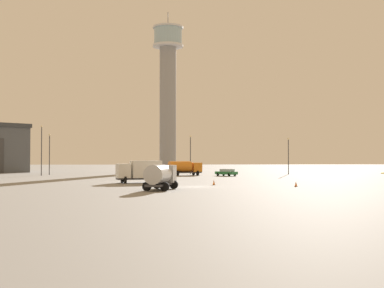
% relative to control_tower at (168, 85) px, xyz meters
% --- Properties ---
extents(ground_plane, '(400.00, 400.00, 0.00)m').
position_rel_control_tower_xyz_m(ground_plane, '(2.71, -73.57, -23.43)').
color(ground_plane, gray).
extents(control_tower, '(8.28, 8.28, 43.44)m').
position_rel_control_tower_xyz_m(control_tower, '(0.00, 0.00, 0.00)').
color(control_tower, gray).
rests_on(control_tower, ground_plane).
extents(truck_box_white, '(6.75, 4.32, 3.21)m').
position_rel_control_tower_xyz_m(truck_box_white, '(-4.45, -63.56, -21.65)').
color(truck_box_white, '#38383D').
rests_on(truck_box_white, ground_plane).
extents(truck_fuel_tanker_silver, '(4.03, 6.70, 2.86)m').
position_rel_control_tower_xyz_m(truck_fuel_tanker_silver, '(-1.38, -79.60, -21.79)').
color(truck_fuel_tanker_silver, '#38383D').
rests_on(truck_fuel_tanker_silver, ground_plane).
extents(truck_fuel_tanker_orange, '(7.11, 4.53, 2.90)m').
position_rel_control_tower_xyz_m(truck_fuel_tanker_orange, '(3.16, -34.21, -21.79)').
color(truck_fuel_tanker_orange, '#38383D').
rests_on(truck_fuel_tanker_orange, ground_plane).
extents(car_green, '(4.34, 4.64, 1.37)m').
position_rel_control_tower_xyz_m(car_green, '(11.37, -37.35, -22.69)').
color(car_green, '#287A42').
rests_on(car_green, ground_plane).
extents(light_post_west, '(0.44, 0.44, 8.57)m').
position_rel_control_tower_xyz_m(light_post_west, '(4.80, -25.80, -18.32)').
color(light_post_west, '#38383D').
rests_on(light_post_west, ground_plane).
extents(light_post_east, '(0.44, 0.44, 7.96)m').
position_rel_control_tower_xyz_m(light_post_east, '(26.07, -28.29, -18.64)').
color(light_post_east, '#38383D').
rests_on(light_post_east, ground_plane).
extents(light_post_north, '(0.44, 0.44, 8.68)m').
position_rel_control_tower_xyz_m(light_post_north, '(-25.31, -28.28, -18.26)').
color(light_post_north, '#38383D').
rests_on(light_post_north, ground_plane).
extents(light_post_centre, '(0.44, 0.44, 10.22)m').
position_rel_control_tower_xyz_m(light_post_centre, '(-25.86, -32.88, -17.46)').
color(light_post_centre, '#38383D').
rests_on(light_post_centre, ground_plane).
extents(traffic_cone_near_left, '(0.36, 0.36, 0.67)m').
position_rel_control_tower_xyz_m(traffic_cone_near_left, '(15.56, -73.89, -23.10)').
color(traffic_cone_near_left, black).
rests_on(traffic_cone_near_left, ground_plane).
extents(traffic_cone_near_right, '(0.36, 0.36, 0.72)m').
position_rel_control_tower_xyz_m(traffic_cone_near_right, '(5.64, -69.58, -23.07)').
color(traffic_cone_near_right, black).
rests_on(traffic_cone_near_right, ground_plane).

